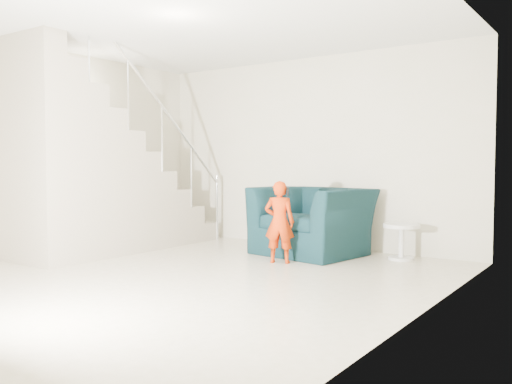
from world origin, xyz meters
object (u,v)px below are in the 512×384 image
toddler (279,222)px  side_table (401,236)px  armchair (312,221)px  staircase (95,182)px

toddler → side_table: size_ratio=2.21×
toddler → side_table: toddler is taller
armchair → toddler: size_ratio=1.37×
armchair → toddler: bearing=-80.8°
armchair → staircase: bearing=-136.9°
toddler → side_table: bearing=-159.4°
armchair → toddler: toddler is taller
toddler → armchair: bearing=-112.6°
toddler → staircase: bearing=-3.9°
armchair → side_table: (1.12, 0.25, -0.14)m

